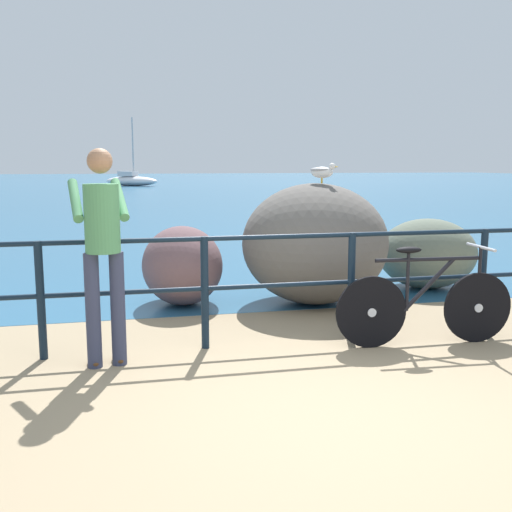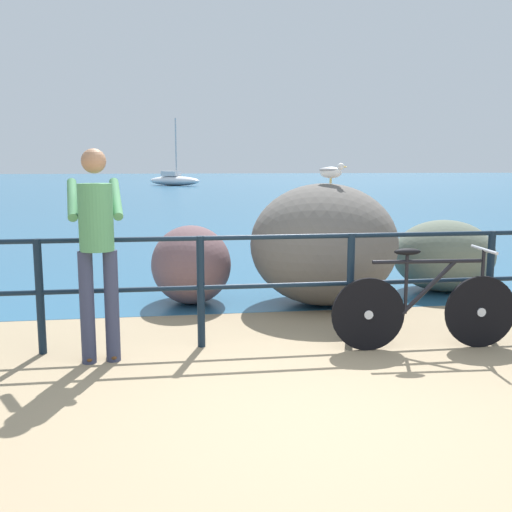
% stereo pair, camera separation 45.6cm
% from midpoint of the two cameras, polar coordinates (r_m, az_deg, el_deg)
% --- Properties ---
extents(ground_plane, '(120.00, 120.00, 0.10)m').
position_cam_midpoint_polar(ground_plane, '(23.73, -9.97, 4.57)').
color(ground_plane, '#937F60').
extents(sea_surface, '(120.00, 90.00, 0.01)m').
position_cam_midpoint_polar(sea_surface, '(51.48, -11.61, 6.82)').
color(sea_surface, '#285B7F').
rests_on(sea_surface, ground_plane).
extents(promenade_railing, '(9.86, 0.07, 1.02)m').
position_cam_midpoint_polar(promenade_railing, '(5.50, -0.06, -1.90)').
color(promenade_railing, black).
rests_on(promenade_railing, ground_plane).
extents(bicycle, '(1.70, 0.48, 0.92)m').
position_cam_midpoint_polar(bicycle, '(5.66, 13.66, -4.43)').
color(bicycle, black).
rests_on(bicycle, ground_plane).
extents(person_at_railing, '(0.51, 0.66, 1.78)m').
position_cam_midpoint_polar(person_at_railing, '(5.05, -16.91, 0.82)').
color(person_at_railing, '#333851').
rests_on(person_at_railing, ground_plane).
extents(breakwater_boulder_main, '(1.74, 1.68, 1.43)m').
position_cam_midpoint_polar(breakwater_boulder_main, '(7.12, 3.81, 1.17)').
color(breakwater_boulder_main, '#605B56').
rests_on(breakwater_boulder_main, ground).
extents(breakwater_boulder_left, '(0.95, 1.19, 0.93)m').
position_cam_midpoint_polar(breakwater_boulder_left, '(7.15, -8.85, -0.90)').
color(breakwater_boulder_left, '#694C50').
rests_on(breakwater_boulder_left, ground).
extents(breakwater_boulder_right, '(1.33, 1.18, 0.93)m').
position_cam_midpoint_polar(breakwater_boulder_right, '(8.27, 14.49, 0.23)').
color(breakwater_boulder_right, '#606A5A').
rests_on(breakwater_boulder_right, ground).
extents(seagull, '(0.32, 0.24, 0.23)m').
position_cam_midpoint_polar(seagull, '(7.00, 4.47, 8.05)').
color(seagull, gold).
rests_on(seagull, breakwater_boulder_main).
extents(sailboat, '(4.29, 3.70, 4.90)m').
position_cam_midpoint_polar(sailboat, '(44.98, -12.08, 7.08)').
color(sailboat, white).
rests_on(sailboat, sea_surface).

